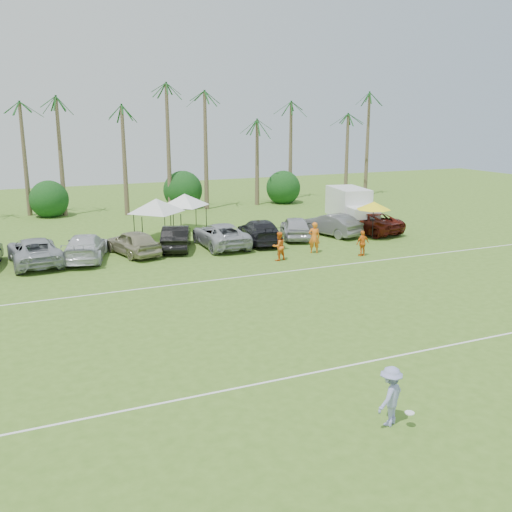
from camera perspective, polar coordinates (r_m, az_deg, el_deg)
name	(u,v)px	position (r m, az deg, el deg)	size (l,w,h in m)	color
ground	(351,398)	(18.56, 9.44, -13.79)	(120.00, 120.00, 0.00)	#476F21
field_lines	(250,317)	(25.04, -0.57, -6.08)	(80.00, 12.10, 0.01)	white
palm_tree_3	(14,96)	(51.69, -23.05, 14.51)	(2.40, 2.40, 11.90)	brown
palm_tree_4	(68,128)	(51.93, -18.27, 12.04)	(2.40, 2.40, 8.90)	brown
palm_tree_5	(115,118)	(52.47, -13.89, 13.29)	(2.40, 2.40, 9.90)	brown
palm_tree_6	(160,108)	(53.32, -9.58, 14.43)	(2.40, 2.40, 10.90)	brown
palm_tree_7	(202,98)	(54.46, -5.39, 15.43)	(2.40, 2.40, 11.90)	brown
palm_tree_8	(252,127)	(56.23, -0.36, 12.81)	(2.40, 2.40, 8.90)	brown
palm_tree_9	(299,117)	(58.38, 4.28, 13.67)	(2.40, 2.40, 9.90)	brown
palm_tree_10	(342,109)	(60.87, 8.60, 14.38)	(2.40, 2.40, 10.90)	brown
palm_tree_11	(375,100)	(63.09, 11.82, 15.00)	(2.40, 2.40, 11.90)	brown
bush_tree_1	(48,195)	(53.19, -20.07, 5.77)	(4.00, 4.00, 4.00)	brown
bush_tree_2	(181,188)	(55.22, -7.50, 6.76)	(4.00, 4.00, 4.00)	brown
bush_tree_3	(276,183)	(58.76, 1.97, 7.30)	(4.00, 4.00, 4.00)	brown
sideline_player_a	(314,238)	(36.41, 5.84, 1.85)	(0.73, 0.48, 2.00)	orange
sideline_player_b	(279,246)	(34.40, 2.29, 0.99)	(0.85, 0.67, 1.76)	orange
sideline_player_c	(363,243)	(36.10, 10.61, 1.26)	(0.95, 0.39, 1.61)	orange
box_truck	(352,207)	(45.15, 9.55, 4.86)	(3.18, 6.14, 3.01)	white
canopy_tent_left	(156,199)	(40.53, -9.96, 5.67)	(4.18, 4.18, 3.39)	black
canopy_tent_right	(184,194)	(43.82, -7.17, 6.19)	(3.98, 3.98, 3.22)	black
market_umbrella	(374,206)	(40.80, 11.70, 4.96)	(2.42, 2.42, 2.70)	black
frisbee_player	(390,396)	(16.96, 13.28, -13.47)	(1.30, 1.10, 1.75)	#9398D1
parked_car_2	(34,251)	(35.95, -21.29, 0.47)	(2.65, 5.75, 1.60)	#9B9EA4
parked_car_3	(86,247)	(36.03, -16.67, 0.87)	(2.24, 5.50, 1.60)	silver
parked_car_4	(133,242)	(36.56, -12.18, 1.33)	(1.89, 4.69, 1.60)	gray
parked_car_5	(176,237)	(37.62, -7.97, 1.86)	(1.69, 4.85, 1.60)	black
parked_car_6	(220,235)	(38.08, -3.58, 2.12)	(2.65, 5.75, 1.60)	#A6A7AD
parked_car_7	(260,231)	(39.23, 0.37, 2.49)	(2.24, 5.50, 1.60)	black
parked_car_8	(295,227)	(40.71, 3.96, 2.88)	(1.89, 4.69, 1.60)	#B1B1B7
parked_car_9	(331,224)	(42.05, 7.53, 3.15)	(1.69, 4.85, 1.60)	slate
parked_car_10	(367,222)	(43.41, 11.00, 3.35)	(2.65, 5.75, 1.60)	#56160E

